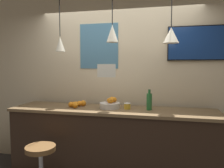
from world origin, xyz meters
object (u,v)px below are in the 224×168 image
object	(u,v)px
spread_jar	(127,106)
mounted_tv	(197,43)
bar_stool	(41,163)
juice_bottle	(149,101)
fruit_bowl	(110,104)

from	to	relation	value
spread_jar	mounted_tv	xyz separation A→B (m)	(0.95, 0.36, 0.89)
bar_stool	spread_jar	xyz separation A→B (m)	(0.97, 0.66, 0.63)
juice_bottle	spread_jar	world-z (taller)	juice_bottle
bar_stool	fruit_bowl	distance (m)	1.18
bar_stool	mounted_tv	distance (m)	2.65
juice_bottle	mounted_tv	distance (m)	1.10
mounted_tv	spread_jar	bearing A→B (deg)	-159.16
fruit_bowl	mounted_tv	xyz separation A→B (m)	(1.20, 0.35, 0.87)
spread_jar	mounted_tv	distance (m)	1.35
juice_bottle	spread_jar	size ratio (longest dim) A/B	3.05
bar_stool	juice_bottle	world-z (taller)	juice_bottle
fruit_bowl	mounted_tv	distance (m)	1.52
mounted_tv	juice_bottle	bearing A→B (deg)	-150.80
fruit_bowl	spread_jar	bearing A→B (deg)	-1.94
juice_bottle	fruit_bowl	bearing A→B (deg)	179.13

